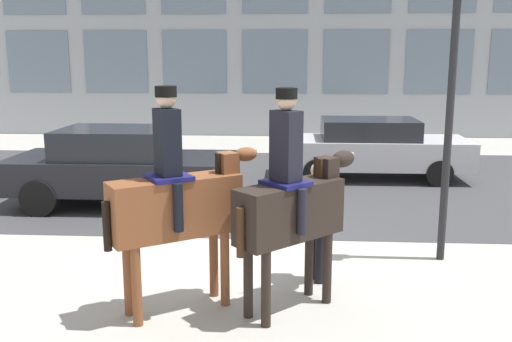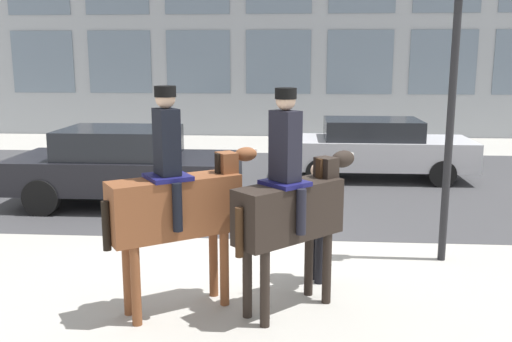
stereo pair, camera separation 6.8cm
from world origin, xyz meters
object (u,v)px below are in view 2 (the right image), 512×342
at_px(mounted_horse_lead, 177,201).
at_px(street_car_far_lane, 375,148).
at_px(mounted_horse_companion, 291,203).
at_px(traffic_light, 455,54).
at_px(street_car_near_lane, 125,165).
at_px(pedestrian_bystander, 317,213).

distance_m(mounted_horse_lead, street_car_far_lane, 8.30).
bearing_deg(street_car_far_lane, mounted_horse_companion, -104.60).
bearing_deg(mounted_horse_companion, street_car_far_lane, 31.76).
bearing_deg(traffic_light, street_car_near_lane, 153.32).
height_order(street_car_near_lane, traffic_light, traffic_light).
bearing_deg(mounted_horse_lead, street_car_near_lane, 80.26).
bearing_deg(pedestrian_bystander, traffic_light, 175.86).
bearing_deg(pedestrian_bystander, street_car_far_lane, -134.64).
relative_size(mounted_horse_lead, street_car_near_lane, 0.59).
height_order(street_car_near_lane, street_car_far_lane, street_car_near_lane).
height_order(pedestrian_bystander, street_car_near_lane, pedestrian_bystander).
relative_size(street_car_near_lane, traffic_light, 0.99).
bearing_deg(traffic_light, pedestrian_bystander, -153.27).
bearing_deg(mounted_horse_companion, street_car_near_lane, 82.38).
bearing_deg(mounted_horse_lead, pedestrian_bystander, -2.71).
bearing_deg(mounted_horse_companion, traffic_light, -4.20).
bearing_deg(traffic_light, mounted_horse_companion, -140.56).
distance_m(street_car_near_lane, traffic_light, 6.59).
height_order(mounted_horse_lead, pedestrian_bystander, mounted_horse_lead).
relative_size(mounted_horse_lead, street_car_far_lane, 0.58).
bearing_deg(pedestrian_bystander, mounted_horse_lead, -0.32).
xyz_separation_m(mounted_horse_companion, street_car_far_lane, (1.96, 7.52, -0.53)).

